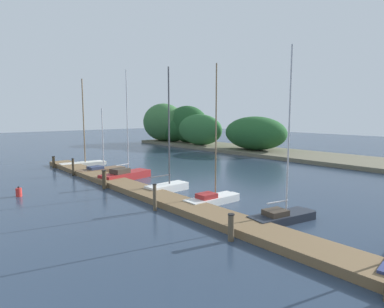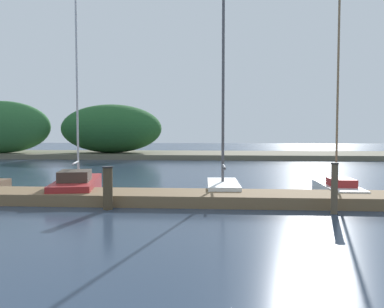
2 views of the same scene
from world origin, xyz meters
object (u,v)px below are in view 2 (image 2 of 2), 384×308
(sailboat_2, at_px, (78,184))
(mooring_piling_2, at_px, (108,188))
(sailboat_4, at_px, (337,186))
(mooring_piling_3, at_px, (334,188))
(sailboat_3, at_px, (223,184))

(sailboat_2, distance_m, mooring_piling_2, 3.28)
(sailboat_4, xyz_separation_m, mooring_piling_3, (-0.99, -3.25, 0.38))
(sailboat_4, distance_m, mooring_piling_3, 3.41)
(mooring_piling_3, bearing_deg, mooring_piling_2, 178.36)
(mooring_piling_2, bearing_deg, mooring_piling_3, -1.64)
(sailboat_4, xyz_separation_m, mooring_piling_2, (-7.33, -3.06, 0.30))
(sailboat_3, distance_m, sailboat_4, 4.01)
(sailboat_3, relative_size, mooring_piling_2, 6.34)
(sailboat_2, distance_m, sailboat_4, 9.21)
(sailboat_3, distance_m, mooring_piling_2, 4.40)
(sailboat_2, height_order, sailboat_4, sailboat_2)
(sailboat_3, xyz_separation_m, mooring_piling_2, (-3.32, -2.88, 0.22))
(sailboat_4, height_order, mooring_piling_3, sailboat_4)
(sailboat_4, distance_m, mooring_piling_2, 7.95)
(mooring_piling_2, bearing_deg, sailboat_3, 40.95)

